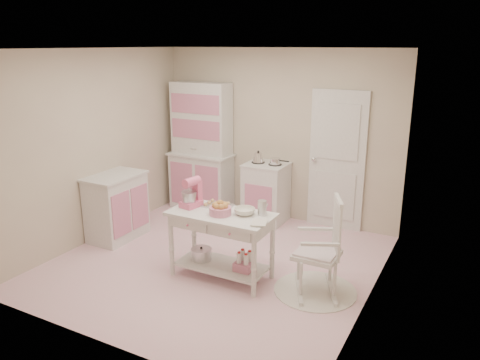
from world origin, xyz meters
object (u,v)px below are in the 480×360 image
at_px(rocking_chair, 317,246).
at_px(work_table, 221,245).
at_px(stove, 266,193).
at_px(hutch, 201,147).
at_px(bread_basket, 220,211).
at_px(stand_mixer, 191,193).
at_px(base_cabinet, 117,207).

distance_m(rocking_chair, work_table, 1.12).
distance_m(stove, rocking_chair, 2.21).
relative_size(hutch, rocking_chair, 1.89).
bearing_deg(stove, bread_basket, -80.47).
bearing_deg(rocking_chair, stove, 104.44).
relative_size(hutch, stand_mixer, 6.12).
height_order(stove, rocking_chair, rocking_chair).
bearing_deg(work_table, bread_basket, -68.20).
height_order(stove, stand_mixer, stand_mixer).
bearing_deg(rocking_chair, hutch, 121.03).
distance_m(stove, work_table, 1.92).
distance_m(rocking_chair, bread_basket, 1.14).
distance_m(hutch, stove, 1.33).
bearing_deg(stove, base_cabinet, -135.17).
xyz_separation_m(work_table, stand_mixer, (-0.42, 0.02, 0.57)).
bearing_deg(rocking_chair, work_table, 164.76).
xyz_separation_m(stove, bread_basket, (0.33, -1.94, 0.39)).
distance_m(hutch, stand_mixer, 2.21).
height_order(base_cabinet, stand_mixer, stand_mixer).
distance_m(stand_mixer, bread_basket, 0.46).
bearing_deg(hutch, work_table, -52.20).
bearing_deg(hutch, base_cabinet, -103.12).
bearing_deg(stand_mixer, base_cabinet, 178.72).
height_order(hutch, bread_basket, hutch).
relative_size(stove, bread_basket, 3.68).
relative_size(work_table, stand_mixer, 3.53).
xyz_separation_m(stove, rocking_chair, (1.40, -1.70, 0.09)).
relative_size(stove, stand_mixer, 2.71).
bearing_deg(stand_mixer, stove, 96.97).
bearing_deg(hutch, stove, -2.39).
relative_size(hutch, stove, 2.26).
bearing_deg(work_table, base_cabinet, 170.24).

